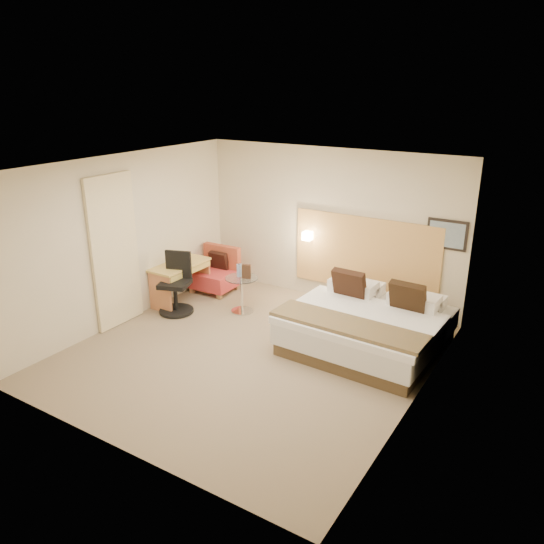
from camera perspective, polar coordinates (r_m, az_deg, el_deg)
The scene contains 20 objects.
floor at distance 7.81m, azimuth -2.38°, elevation -8.79°, with size 4.80×5.00×0.02m, color #826F57.
ceiling at distance 6.93m, azimuth -2.70°, elevation 11.36°, with size 4.80×5.00×0.02m, color white.
wall_back at distance 9.34m, azimuth 6.19°, elevation 4.97°, with size 4.80×0.02×2.70m, color beige.
wall_front at distance 5.53m, azimuth -17.41°, elevation -6.63°, with size 4.80×0.02×2.70m, color beige.
wall_left at distance 8.78m, azimuth -15.66°, elevation 3.37°, with size 0.02×5.00×2.70m, color beige.
wall_right at distance 6.30m, azimuth 15.93°, elevation -3.15°, with size 0.02×5.00×2.70m, color beige.
headboard_panel at distance 9.15m, azimuth 9.93°, elevation 1.86°, with size 2.60×0.04×1.30m, color tan.
art_frame at distance 8.63m, azimuth 18.30°, elevation 3.85°, with size 0.62×0.03×0.47m, color black.
art_canvas at distance 8.61m, azimuth 18.27°, elevation 3.82°, with size 0.54×0.01×0.39m, color gray.
lamp_arm at distance 9.47m, azimuth 4.00°, elevation 3.98°, with size 0.02×0.02×0.12m, color silver.
lamp_shade at distance 9.42m, azimuth 3.83°, elevation 3.90°, with size 0.15×0.15×0.15m, color #FCEAC5.
curtain at distance 8.63m, azimuth -16.56°, elevation 2.08°, with size 0.06×0.90×2.42m, color beige.
bottle_a at distance 8.93m, azimuth -3.61°, elevation 0.17°, with size 0.07×0.07×0.22m, color #90A9DF.
bottle_b at distance 8.94m, azimuth -3.50°, elevation 0.19°, with size 0.07×0.07×0.22m, color #9BBFF0.
menu_folder at distance 8.84m, azimuth -2.77°, elevation 0.06°, with size 0.14×0.06×0.24m, color #3C2518.
bed at distance 7.97m, azimuth 10.27°, elevation -5.67°, with size 2.21×2.15×1.04m.
lounge_chair at distance 10.00m, azimuth -6.06°, elevation -0.15°, with size 0.80×0.70×0.82m.
side_table at distance 9.01m, azimuth -3.26°, elevation -2.25°, with size 0.72×0.72×0.62m.
desk at distance 9.48m, azimuth -9.75°, elevation 0.00°, with size 0.53×1.14×0.71m.
desk_chair at distance 9.12m, azimuth -10.25°, elevation -1.73°, with size 0.74×0.74×1.03m.
Camera 1 is at (3.88, -5.65, 3.73)m, focal length 35.00 mm.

